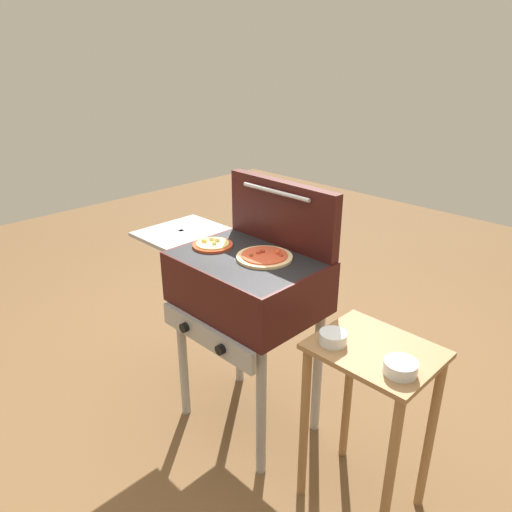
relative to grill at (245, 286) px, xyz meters
The scene contains 8 objects.
ground_plane 0.76m from the grill, 17.39° to the left, with size 8.00×8.00×0.00m, color brown.
grill is the anchor object (origin of this frame).
grill_lid_open 0.37m from the grill, 86.33° to the left, with size 0.63×0.09×0.30m.
pizza_pepperoni 0.18m from the grill, 31.15° to the left, with size 0.25×0.25×0.03m.
pizza_cheese 0.25m from the grill, behind, with size 0.18×0.18×0.03m.
prep_table 0.71m from the grill, ahead, with size 0.44×0.36×0.74m.
topping_bowl_near 0.81m from the grill, ahead, with size 0.11×0.11×0.04m.
topping_bowl_far 0.55m from the grill, ahead, with size 0.10×0.10×0.04m.
Camera 1 is at (1.39, -1.35, 1.73)m, focal length 33.90 mm.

